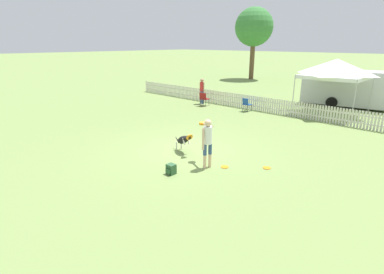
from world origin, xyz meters
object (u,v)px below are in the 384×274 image
Objects in this scene: leaping_dog at (183,140)px; backpack_on_grass at (171,169)px; spectator_standing at (202,89)px; frisbee_near_dog at (267,168)px; equipment_trailer at (348,88)px; folding_chair_blue_left at (204,98)px; folding_chair_center at (246,103)px; canopy_tent_secondary at (336,69)px; frisbee_near_handler at (225,167)px; handler_person at (207,137)px; tree_left_grove at (254,27)px.

leaping_dog reaches higher than backpack_on_grass.
frisbee_near_dog is at bearing 147.75° from spectator_standing.
folding_chair_blue_left is at bearing -146.51° from equipment_trailer.
folding_chair_blue_left is (-5.09, 6.97, 0.03)m from leaping_dog.
folding_chair_center is at bearing -178.30° from folding_chair_blue_left.
canopy_tent_secondary is (1.62, 10.39, 2.05)m from leaping_dog.
backpack_on_grass is at bearing -92.57° from canopy_tent_secondary.
folding_chair_blue_left is at bearing 135.18° from frisbee_near_handler.
handler_person is 10.94m from canopy_tent_secondary.
spectator_standing reaches higher than frisbee_near_handler.
canopy_tent_secondary is at bearing -172.25° from leaping_dog.
tree_left_grove reaches higher than equipment_trailer.
equipment_trailer is (0.48, 14.81, 1.04)m from backpack_on_grass.
leaping_dog is (-1.53, 0.44, -0.53)m from handler_person.
handler_person reaches higher than frisbee_near_dog.
spectator_standing is at bearing -46.75° from folding_chair_blue_left.
folding_chair_blue_left reaches higher than frisbee_near_dog.
frisbee_near_handler is at bearing 125.69° from folding_chair_center.
folding_chair_center is 0.25× the size of canopy_tent_secondary.
equipment_trailer is at bearing -170.16° from leaping_dog.
leaping_dog is 13.29m from equipment_trailer.
folding_chair_center is 0.13× the size of equipment_trailer.
canopy_tent_secondary is 8.01m from spectator_standing.
handler_person is 1.88× the size of folding_chair_blue_left.
frisbee_near_handler is 13.30m from equipment_trailer.
spectator_standing is (-0.57, 0.45, 0.49)m from folding_chair_blue_left.
spectator_standing is at bearing 142.85° from frisbee_near_dog.
equipment_trailer is (0.03, 13.62, 0.17)m from handler_person.
handler_person is at bearing -90.45° from canopy_tent_secondary.
tree_left_grove is (-12.68, 11.42, 2.91)m from canopy_tent_secondary.
leaping_dog is 0.74× the size of spectator_standing.
canopy_tent_secondary is 0.43× the size of tree_left_grove.
handler_person is 1.33× the size of leaping_dog.
backpack_on_grass is at bearing 50.19° from leaping_dog.
folding_chair_center is (-3.28, 9.12, 0.32)m from backpack_on_grass.
backpack_on_grass reaches higher than frisbee_near_dog.
leaping_dog is at bearing 123.58° from backpack_on_grass.
frisbee_near_handler is at bearing -32.84° from handler_person.
folding_chair_blue_left is at bearing 142.91° from frisbee_near_dog.
spectator_standing is (-6.74, 9.04, 0.85)m from backpack_on_grass.
spectator_standing is (-5.66, 7.41, 0.52)m from leaping_dog.
backpack_on_grass is at bearing -101.42° from equipment_trailer.
equipment_trailer is at bearing 91.82° from frisbee_near_handler.
folding_chair_center is 5.22m from canopy_tent_secondary.
spectator_standing is at bearing 59.08° from handler_person.
folding_chair_center is 6.85m from equipment_trailer.
handler_person is at bearing 123.09° from folding_chair_blue_left.
folding_chair_blue_left reaches higher than frisbee_near_handler.
tree_left_grove reaches higher than folding_chair_center.
folding_chair_blue_left is (-6.62, 7.41, -0.50)m from handler_person.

